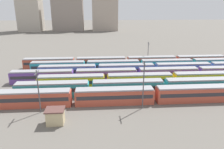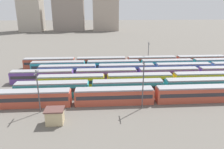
{
  "view_description": "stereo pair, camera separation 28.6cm",
  "coord_description": "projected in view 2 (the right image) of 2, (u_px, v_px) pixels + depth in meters",
  "views": [
    {
      "loc": [
        8.59,
        -44.79,
        21.54
      ],
      "look_at": [
        12.97,
        15.6,
        2.04
      ],
      "focal_mm": 34.01,
      "sensor_mm": 36.0,
      "label": 1
    },
    {
      "loc": [
        8.87,
        -44.81,
        21.54
      ],
      "look_at": [
        12.97,
        15.6,
        2.04
      ],
      "focal_mm": 34.01,
      "sensor_mm": 36.0,
      "label": 2
    }
  ],
  "objects": [
    {
      "name": "distant_building_0",
      "position": [
        30.0,
        2.0,
        187.04
      ],
      "size": [
        19.64,
        18.36,
        50.82
      ],
      "primitive_type": "cube",
      "color": "#B2A899",
      "rests_on": "ground_plane"
    },
    {
      "name": "train_track_3",
      "position": [
        168.0,
        74.0,
        64.76
      ],
      "size": [
        93.6,
        3.06,
        3.75
      ],
      "color": "#6B429E",
      "rests_on": "ground_plane"
    },
    {
      "name": "train_track_6",
      "position": [
        176.0,
        61.0,
        80.11
      ],
      "size": [
        112.5,
        3.06,
        3.75
      ],
      "color": "#BC4C38",
      "rests_on": "ground_plane"
    },
    {
      "name": "catenary_pole_2",
      "position": [
        143.0,
        83.0,
        45.17
      ],
      "size": [
        0.24,
        3.2,
        10.76
      ],
      "color": "#4C4C51",
      "rests_on": "ground_plane"
    },
    {
      "name": "train_track_4",
      "position": [
        211.0,
        68.0,
        70.74
      ],
      "size": [
        112.5,
        3.06,
        3.75
      ],
      "color": "#4C70BC",
      "rests_on": "ground_plane"
    },
    {
      "name": "distant_building_1",
      "position": [
        69.0,
        10.0,
        191.28
      ],
      "size": [
        27.25,
        14.88,
        37.19
      ],
      "primitive_type": "cube",
      "color": "gray",
      "rests_on": "ground_plane"
    },
    {
      "name": "catenary_pole_1",
      "position": [
        148.0,
        52.0,
        81.33
      ],
      "size": [
        0.24,
        3.2,
        8.69
      ],
      "color": "#4C4C51",
      "rests_on": "ground_plane"
    },
    {
      "name": "signal_hut",
      "position": [
        55.0,
        116.0,
        40.53
      ],
      "size": [
        3.6,
        3.0,
        3.04
      ],
      "color": "#C6B284",
      "rests_on": "ground_plane"
    },
    {
      "name": "ground_plane",
      "position": [
        69.0,
        82.0,
        63.4
      ],
      "size": [
        600.0,
        600.0,
        0.0
      ],
      "primitive_type": "plane",
      "color": "#666059"
    },
    {
      "name": "distant_building_2",
      "position": [
        106.0,
        14.0,
        194.56
      ],
      "size": [
        22.94,
        15.88,
        29.79
      ],
      "primitive_type": "cube",
      "color": "#A89989",
      "rests_on": "ground_plane"
    },
    {
      "name": "train_track_5",
      "position": [
        167.0,
        65.0,
        74.82
      ],
      "size": [
        93.6,
        3.06,
        3.75
      ],
      "color": "teal",
      "rests_on": "ground_plane"
    },
    {
      "name": "catenary_pole_0",
      "position": [
        38.0,
        89.0,
        43.65
      ],
      "size": [
        0.24,
        3.2,
        9.41
      ],
      "color": "#4C4C51",
      "rests_on": "ground_plane"
    },
    {
      "name": "train_track_0",
      "position": [
        194.0,
        94.0,
        50.02
      ],
      "size": [
        93.6,
        3.06,
        3.75
      ],
      "color": "#BC4C38",
      "rests_on": "ground_plane"
    },
    {
      "name": "train_track_1",
      "position": [
        164.0,
        86.0,
        54.6
      ],
      "size": [
        74.7,
        3.06,
        3.75
      ],
      "color": "teal",
      "rests_on": "ground_plane"
    }
  ]
}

